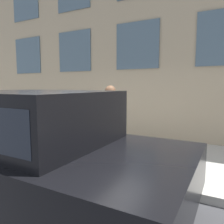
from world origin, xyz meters
TOP-DOWN VIEW (x-y plane):
  - ground_plane at (0.00, 0.00)m, footprint 80.00×80.00m
  - sidewalk at (1.57, 0.00)m, footprint 3.13×60.00m
  - fire_hydrant at (0.60, -0.53)m, footprint 0.30×0.42m
  - person at (1.18, -0.12)m, footprint 0.40×0.26m
  - parked_car_black_near at (-1.18, -0.14)m, footprint 2.05×4.52m

SIDE VIEW (x-z plane):
  - ground_plane at x=0.00m, z-range 0.00..0.00m
  - sidewalk at x=1.57m, z-range 0.00..0.14m
  - fire_hydrant at x=0.60m, z-range 0.15..0.84m
  - parked_car_black_near at x=-1.18m, z-range 0.11..1.79m
  - person at x=1.18m, z-range 0.31..1.94m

